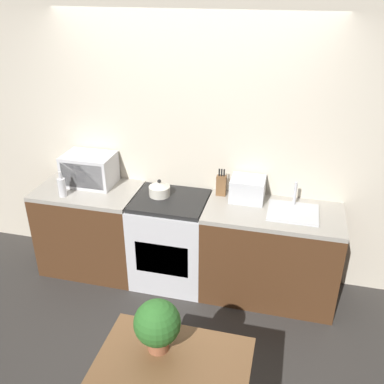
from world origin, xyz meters
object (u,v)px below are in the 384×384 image
(bottle, at_px, (62,187))
(microwave, at_px, (89,170))
(dining_table, at_px, (173,376))
(stove_range, at_px, (171,240))
(kettle, at_px, (159,189))
(toaster_oven, at_px, (248,189))

(bottle, bearing_deg, microwave, 65.57)
(microwave, xyz_separation_m, dining_table, (1.36, -1.78, -0.41))
(stove_range, height_order, dining_table, stove_range)
(stove_range, distance_m, dining_table, 1.74)
(kettle, xyz_separation_m, bottle, (-0.87, -0.23, 0.03))
(stove_range, relative_size, bottle, 3.65)
(stove_range, relative_size, dining_table, 1.01)
(microwave, distance_m, dining_table, 2.27)
(bottle, relative_size, dining_table, 0.28)
(stove_range, height_order, bottle, bottle)
(kettle, height_order, bottle, bottle)
(stove_range, bearing_deg, bottle, -169.50)
(kettle, xyz_separation_m, toaster_oven, (0.80, 0.11, 0.04))
(kettle, distance_m, toaster_oven, 0.81)
(toaster_oven, bearing_deg, microwave, -178.52)
(toaster_oven, relative_size, dining_table, 0.35)
(bottle, distance_m, dining_table, 2.13)
(dining_table, bearing_deg, stove_range, 107.09)
(toaster_oven, bearing_deg, dining_table, -95.70)
(stove_range, distance_m, microwave, 1.05)
(microwave, xyz_separation_m, toaster_oven, (1.54, 0.04, -0.05))
(kettle, distance_m, bottle, 0.90)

